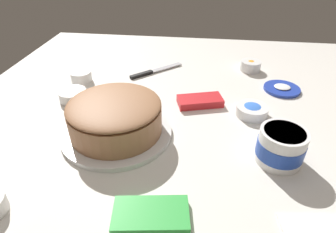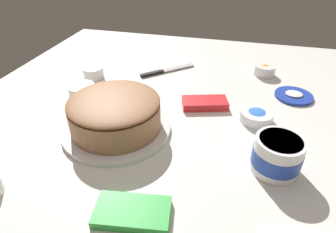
{
  "view_description": "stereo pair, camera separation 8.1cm",
  "coord_description": "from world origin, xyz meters",
  "px_view_note": "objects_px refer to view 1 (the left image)",
  "views": [
    {
      "loc": [
        0.01,
        -0.69,
        0.49
      ],
      "look_at": [
        -0.07,
        -0.03,
        0.04
      ],
      "focal_mm": 30.36,
      "sensor_mm": 36.0,
      "label": 1
    },
    {
      "loc": [
        0.09,
        -0.68,
        0.49
      ],
      "look_at": [
        -0.07,
        -0.03,
        0.04
      ],
      "focal_mm": 30.36,
      "sensor_mm": 36.0,
      "label": 2
    }
  ],
  "objects_px": {
    "frosting_tub_lid": "(282,89)",
    "candy_box_upper": "(151,215)",
    "frosting_tub": "(281,146)",
    "sprinkle_bowl_rainbow": "(73,95)",
    "spreading_knife": "(152,72)",
    "sprinkle_bowl_blue": "(252,110)",
    "frosted_cake": "(115,119)",
    "candy_box_lower": "(200,101)",
    "sprinkle_bowl_yellow": "(81,76)",
    "sprinkle_bowl_orange": "(251,65)"
  },
  "relations": [
    {
      "from": "sprinkle_bowl_yellow",
      "to": "candy_box_upper",
      "type": "relative_size",
      "value": 0.5
    },
    {
      "from": "sprinkle_bowl_yellow",
      "to": "sprinkle_bowl_orange",
      "type": "xyz_separation_m",
      "value": [
        0.64,
        0.18,
        0.0
      ]
    },
    {
      "from": "candy_box_lower",
      "to": "frosting_tub_lid",
      "type": "bearing_deg",
      "value": 8.83
    },
    {
      "from": "frosting_tub_lid",
      "to": "sprinkle_bowl_blue",
      "type": "bearing_deg",
      "value": -125.58
    },
    {
      "from": "sprinkle_bowl_yellow",
      "to": "candy_box_lower",
      "type": "bearing_deg",
      "value": -13.99
    },
    {
      "from": "frosting_tub",
      "to": "sprinkle_bowl_blue",
      "type": "bearing_deg",
      "value": 101.37
    },
    {
      "from": "frosted_cake",
      "to": "candy_box_upper",
      "type": "distance_m",
      "value": 0.3
    },
    {
      "from": "frosting_tub",
      "to": "sprinkle_bowl_blue",
      "type": "relative_size",
      "value": 1.17
    },
    {
      "from": "frosting_tub_lid",
      "to": "sprinkle_bowl_orange",
      "type": "distance_m",
      "value": 0.18
    },
    {
      "from": "sprinkle_bowl_rainbow",
      "to": "candy_box_lower",
      "type": "bearing_deg",
      "value": 3.21
    },
    {
      "from": "frosting_tub_lid",
      "to": "sprinkle_bowl_orange",
      "type": "relative_size",
      "value": 1.56
    },
    {
      "from": "frosted_cake",
      "to": "sprinkle_bowl_blue",
      "type": "distance_m",
      "value": 0.41
    },
    {
      "from": "sprinkle_bowl_orange",
      "to": "candy_box_lower",
      "type": "xyz_separation_m",
      "value": [
        -0.19,
        -0.29,
        -0.01
      ]
    },
    {
      "from": "sprinkle_bowl_yellow",
      "to": "candy_box_lower",
      "type": "relative_size",
      "value": 0.53
    },
    {
      "from": "sprinkle_bowl_yellow",
      "to": "sprinkle_bowl_blue",
      "type": "bearing_deg",
      "value": -14.19
    },
    {
      "from": "candy_box_lower",
      "to": "candy_box_upper",
      "type": "relative_size",
      "value": 0.95
    },
    {
      "from": "sprinkle_bowl_rainbow",
      "to": "sprinkle_bowl_blue",
      "type": "bearing_deg",
      "value": -1.8
    },
    {
      "from": "frosted_cake",
      "to": "frosting_tub",
      "type": "height_order",
      "value": "frosted_cake"
    },
    {
      "from": "spreading_knife",
      "to": "sprinkle_bowl_yellow",
      "type": "bearing_deg",
      "value": -157.25
    },
    {
      "from": "frosting_tub",
      "to": "candy_box_upper",
      "type": "height_order",
      "value": "frosting_tub"
    },
    {
      "from": "spreading_knife",
      "to": "sprinkle_bowl_yellow",
      "type": "distance_m",
      "value": 0.27
    },
    {
      "from": "sprinkle_bowl_yellow",
      "to": "candy_box_upper",
      "type": "bearing_deg",
      "value": -57.08
    },
    {
      "from": "sprinkle_bowl_blue",
      "to": "frosting_tub_lid",
      "type": "bearing_deg",
      "value": 54.42
    },
    {
      "from": "frosted_cake",
      "to": "sprinkle_bowl_yellow",
      "type": "height_order",
      "value": "frosted_cake"
    },
    {
      "from": "sprinkle_bowl_yellow",
      "to": "frosting_tub",
      "type": "bearing_deg",
      "value": -28.79
    },
    {
      "from": "spreading_knife",
      "to": "sprinkle_bowl_rainbow",
      "type": "distance_m",
      "value": 0.33
    },
    {
      "from": "frosting_tub_lid",
      "to": "sprinkle_bowl_blue",
      "type": "xyz_separation_m",
      "value": [
        -0.13,
        -0.18,
        0.01
      ]
    },
    {
      "from": "spreading_knife",
      "to": "sprinkle_bowl_blue",
      "type": "relative_size",
      "value": 1.93
    },
    {
      "from": "frosted_cake",
      "to": "spreading_knife",
      "type": "xyz_separation_m",
      "value": [
        0.03,
        0.41,
        -0.05
      ]
    },
    {
      "from": "sprinkle_bowl_orange",
      "to": "candy_box_upper",
      "type": "distance_m",
      "value": 0.79
    },
    {
      "from": "frosting_tub",
      "to": "candy_box_upper",
      "type": "distance_m",
      "value": 0.35
    },
    {
      "from": "candy_box_upper",
      "to": "sprinkle_bowl_rainbow",
      "type": "bearing_deg",
      "value": 120.38
    },
    {
      "from": "frosting_tub",
      "to": "sprinkle_bowl_orange",
      "type": "xyz_separation_m",
      "value": [
        -0.01,
        0.53,
        -0.02
      ]
    },
    {
      "from": "candy_box_lower",
      "to": "sprinkle_bowl_blue",
      "type": "bearing_deg",
      "value": -31.02
    },
    {
      "from": "frosting_tub_lid",
      "to": "candy_box_lower",
      "type": "distance_m",
      "value": 0.32
    },
    {
      "from": "frosting_tub_lid",
      "to": "sprinkle_bowl_rainbow",
      "type": "relative_size",
      "value": 1.39
    },
    {
      "from": "sprinkle_bowl_blue",
      "to": "candy_box_upper",
      "type": "xyz_separation_m",
      "value": [
        -0.24,
        -0.41,
        -0.01
      ]
    },
    {
      "from": "frosting_tub_lid",
      "to": "candy_box_upper",
      "type": "xyz_separation_m",
      "value": [
        -0.37,
        -0.58,
        0.0
      ]
    },
    {
      "from": "sprinkle_bowl_blue",
      "to": "frosting_tub",
      "type": "bearing_deg",
      "value": -78.63
    },
    {
      "from": "frosting_tub_lid",
      "to": "sprinkle_bowl_yellow",
      "type": "distance_m",
      "value": 0.73
    },
    {
      "from": "sprinkle_bowl_blue",
      "to": "sprinkle_bowl_yellow",
      "type": "height_order",
      "value": "sprinkle_bowl_yellow"
    },
    {
      "from": "frosting_tub_lid",
      "to": "candy_box_upper",
      "type": "bearing_deg",
      "value": -122.17
    },
    {
      "from": "frosting_tub",
      "to": "sprinkle_bowl_rainbow",
      "type": "bearing_deg",
      "value": 160.52
    },
    {
      "from": "sprinkle_bowl_blue",
      "to": "spreading_knife",
      "type": "bearing_deg",
      "value": 144.15
    },
    {
      "from": "spreading_knife",
      "to": "candy_box_upper",
      "type": "bearing_deg",
      "value": -80.24
    },
    {
      "from": "spreading_knife",
      "to": "sprinkle_bowl_orange",
      "type": "height_order",
      "value": "sprinkle_bowl_orange"
    },
    {
      "from": "candy_box_lower",
      "to": "sprinkle_bowl_rainbow",
      "type": "bearing_deg",
      "value": 166.91
    },
    {
      "from": "spreading_knife",
      "to": "candy_box_upper",
      "type": "height_order",
      "value": "candy_box_upper"
    },
    {
      "from": "frosted_cake",
      "to": "spreading_knife",
      "type": "height_order",
      "value": "frosted_cake"
    },
    {
      "from": "spreading_knife",
      "to": "candy_box_upper",
      "type": "distance_m",
      "value": 0.68
    }
  ]
}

